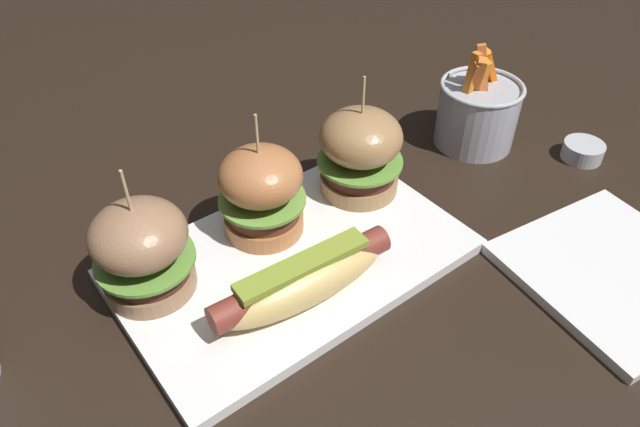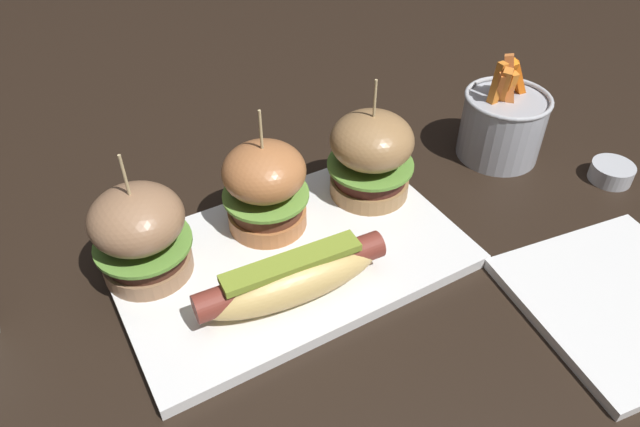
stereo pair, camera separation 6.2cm
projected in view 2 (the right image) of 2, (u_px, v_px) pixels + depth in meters
name	position (u px, v px, depth m)	size (l,w,h in m)	color
ground_plane	(291.00, 261.00, 0.64)	(3.00, 3.00, 0.00)	black
platter_main	(291.00, 257.00, 0.64)	(0.37, 0.23, 0.01)	white
hot_dog	(292.00, 277.00, 0.57)	(0.20, 0.07, 0.05)	#D8B266
slider_left	(140.00, 233.00, 0.58)	(0.10, 0.10, 0.15)	#976E4E
slider_center	(264.00, 187.00, 0.64)	(0.10, 0.10, 0.15)	#B36D3E
slider_right	(371.00, 155.00, 0.68)	(0.10, 0.10, 0.15)	#9E7448
fries_bucket	(502.00, 124.00, 0.77)	(0.11, 0.11, 0.14)	#A8AAB2
sauce_ramekin	(612.00, 172.00, 0.75)	(0.05, 0.05, 0.02)	#B7BABF
side_plate	(623.00, 302.00, 0.59)	(0.20, 0.20, 0.01)	white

